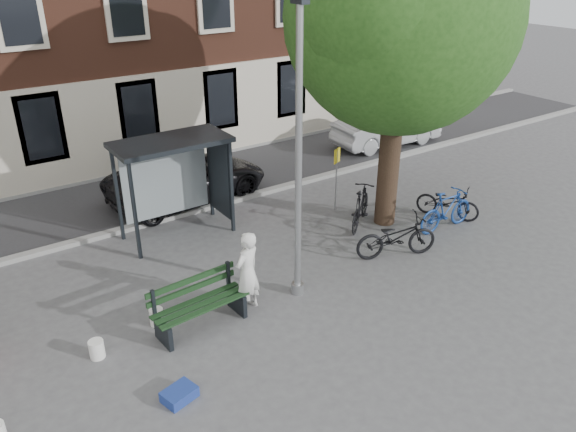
# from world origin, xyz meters

# --- Properties ---
(ground) EXTENTS (90.00, 90.00, 0.00)m
(ground) POSITION_xyz_m (0.00, 0.00, 0.00)
(ground) COLOR #4C4C4F
(ground) RESTS_ON ground
(road) EXTENTS (40.00, 4.00, 0.01)m
(road) POSITION_xyz_m (0.00, 7.00, 0.01)
(road) COLOR #28282B
(road) RESTS_ON ground
(curb_near) EXTENTS (40.00, 0.25, 0.12)m
(curb_near) POSITION_xyz_m (0.00, 5.00, 0.06)
(curb_near) COLOR gray
(curb_near) RESTS_ON ground
(curb_far) EXTENTS (40.00, 0.25, 0.12)m
(curb_far) POSITION_xyz_m (0.00, 9.00, 0.06)
(curb_far) COLOR gray
(curb_far) RESTS_ON ground
(lamppost) EXTENTS (0.28, 0.35, 6.11)m
(lamppost) POSITION_xyz_m (0.00, 0.00, 2.78)
(lamppost) COLOR #9EA0A3
(lamppost) RESTS_ON ground
(tree_right) EXTENTS (5.76, 5.60, 8.20)m
(tree_right) POSITION_xyz_m (4.01, 1.38, 5.62)
(tree_right) COLOR black
(tree_right) RESTS_ON ground
(bus_shelter) EXTENTS (2.85, 1.45, 2.62)m
(bus_shelter) POSITION_xyz_m (-0.61, 4.11, 1.92)
(bus_shelter) COLOR #1E2328
(bus_shelter) RESTS_ON ground
(painter) EXTENTS (0.77, 0.64, 1.80)m
(painter) POSITION_xyz_m (-1.20, 0.09, 0.90)
(painter) COLOR silver
(painter) RESTS_ON ground
(bench) EXTENTS (2.00, 0.78, 1.01)m
(bench) POSITION_xyz_m (-2.29, 0.14, 0.46)
(bench) COLOR #1E2328
(bench) RESTS_ON ground
(bike_a) EXTENTS (2.16, 1.39, 1.07)m
(bike_a) POSITION_xyz_m (2.90, -0.04, 0.54)
(bike_a) COLOR black
(bike_a) RESTS_ON ground
(bike_b) EXTENTS (1.88, 0.57, 1.13)m
(bike_b) POSITION_xyz_m (5.03, 0.26, 0.56)
(bike_b) COLOR navy
(bike_b) RESTS_ON ground
(bike_c) EXTENTS (1.35, 1.83, 0.92)m
(bike_c) POSITION_xyz_m (5.64, 0.74, 0.46)
(bike_c) COLOR black
(bike_c) RESTS_ON ground
(bike_d) EXTENTS (1.81, 1.53, 1.12)m
(bike_d) POSITION_xyz_m (3.30, 1.72, 0.56)
(bike_d) COLOR black
(bike_d) RESTS_ON ground
(car_dark) EXTENTS (4.96, 2.56, 1.34)m
(car_dark) POSITION_xyz_m (0.24, 6.00, 0.67)
(car_dark) COLOR black
(car_dark) RESTS_ON ground
(car_silver) EXTENTS (4.36, 1.78, 1.41)m
(car_silver) POSITION_xyz_m (8.59, 6.32, 0.70)
(car_silver) COLOR #AFB2B8
(car_silver) RESTS_ON ground
(blue_crate) EXTENTS (0.63, 0.53, 0.20)m
(blue_crate) POSITION_xyz_m (-3.50, -1.50, 0.10)
(blue_crate) COLOR navy
(blue_crate) RESTS_ON ground
(bucket_b) EXTENTS (0.34, 0.34, 0.36)m
(bucket_b) POSITION_xyz_m (-3.00, 0.67, 0.18)
(bucket_b) COLOR white
(bucket_b) RESTS_ON ground
(bucket_c) EXTENTS (0.33, 0.33, 0.36)m
(bucket_c) POSITION_xyz_m (-4.31, 0.35, 0.18)
(bucket_c) COLOR white
(bucket_c) RESTS_ON ground
(notice_sign) EXTENTS (0.30, 0.16, 1.85)m
(notice_sign) POSITION_xyz_m (3.39, 2.90, 1.33)
(notice_sign) COLOR #9EA0A3
(notice_sign) RESTS_ON ground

